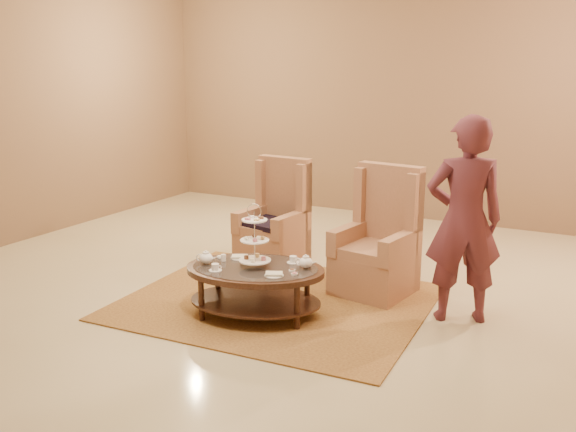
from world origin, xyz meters
The scene contains 8 objects.
ground centered at (0.00, 0.00, 0.00)m, with size 8.00×8.00×0.00m, color beige.
ceiling centered at (0.00, 0.00, 0.00)m, with size 8.00×8.00×0.02m, color beige.
wall_back centered at (0.00, 4.00, 1.75)m, with size 8.00×0.04×3.50m, color #826247.
rug centered at (-0.05, 0.05, 0.01)m, with size 2.89×2.45×0.01m.
tea_table centered at (-0.05, -0.33, 0.38)m, with size 1.44×1.17×1.05m.
armchair_left centered at (-0.66, 1.14, 0.41)m, with size 0.71×0.73×1.20m.
armchair_right centered at (0.71, 0.80, 0.43)m, with size 0.78×0.80×1.27m.
person centered at (1.59, 0.47, 0.92)m, with size 0.79×0.68×1.83m.
Camera 1 is at (2.77, -5.02, 2.27)m, focal length 40.00 mm.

